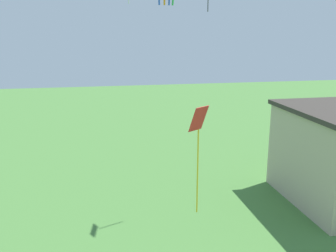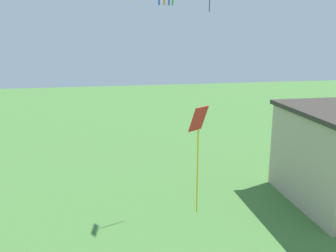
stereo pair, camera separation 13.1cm
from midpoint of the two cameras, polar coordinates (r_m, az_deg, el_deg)
The scene contains 1 object.
kite_red_diamond at distance 12.14m, azimuth 4.32°, elevation -2.19°, with size 0.70×0.63×3.67m.
Camera 1 is at (-2.38, -2.99, 8.82)m, focal length 40.00 mm.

